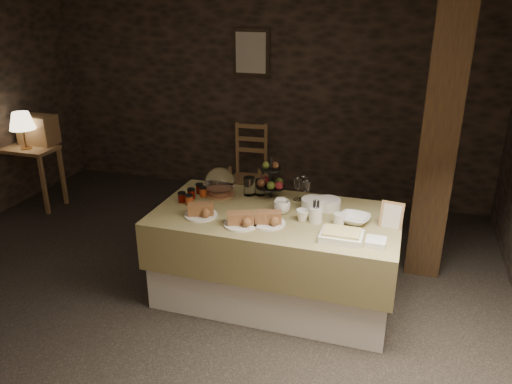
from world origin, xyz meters
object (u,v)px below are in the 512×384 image
(buffet_table, at_px, (275,250))
(chair, at_px, (250,165))
(wine_rack, at_px, (38,130))
(timber_column, at_px, (439,134))
(table_lamp, at_px, (22,121))
(console_table, at_px, (28,158))
(fruit_stand, at_px, (271,182))

(buffet_table, distance_m, chair, 2.28)
(wine_rack, relative_size, chair, 0.59)
(timber_column, bearing_deg, table_lamp, 178.82)
(wine_rack, xyz_separation_m, chair, (2.34, 0.90, -0.50))
(chair, distance_m, timber_column, 2.59)
(console_table, bearing_deg, buffet_table, -16.98)
(console_table, distance_m, chair, 2.63)
(buffet_table, distance_m, fruit_stand, 0.58)
(wine_rack, height_order, chair, wine_rack)
(buffet_table, bearing_deg, timber_column, 36.05)
(timber_column, bearing_deg, buffet_table, -143.95)
(buffet_table, bearing_deg, console_table, 163.02)
(table_lamp, relative_size, chair, 0.60)
(chair, bearing_deg, buffet_table, -70.79)
(chair, bearing_deg, wine_rack, -163.13)
(console_table, height_order, wine_rack, wine_rack)
(buffet_table, bearing_deg, table_lamp, 163.59)
(buffet_table, height_order, timber_column, timber_column)
(chair, height_order, timber_column, timber_column)
(chair, relative_size, timber_column, 0.28)
(buffet_table, xyz_separation_m, chair, (-0.91, 2.09, -0.04))
(table_lamp, bearing_deg, fruit_stand, -11.63)
(console_table, relative_size, chair, 1.03)
(wine_rack, bearing_deg, chair, 21.13)
(buffet_table, relative_size, console_table, 2.64)
(buffet_table, bearing_deg, wine_rack, 159.93)
(buffet_table, xyz_separation_m, table_lamp, (-3.25, 0.96, 0.62))
(buffet_table, distance_m, wine_rack, 3.49)
(buffet_table, height_order, fruit_stand, fruit_stand)
(table_lamp, height_order, timber_column, timber_column)
(buffet_table, relative_size, table_lamp, 4.54)
(wine_rack, bearing_deg, buffet_table, -20.07)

